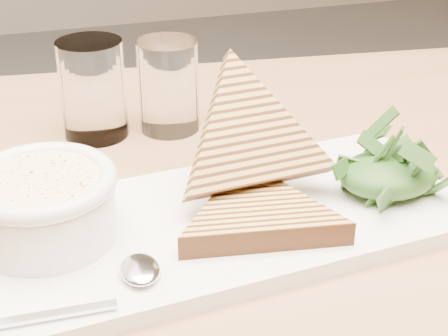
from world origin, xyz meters
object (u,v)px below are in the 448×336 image
object	(u,v)px
platter	(231,221)
soup_bowl	(45,213)
table_top	(185,253)
glass_far	(168,86)
glass_near	(93,89)

from	to	relation	value
platter	soup_bowl	bearing A→B (deg)	175.65
table_top	soup_bowl	distance (m)	0.13
soup_bowl	glass_far	xyz separation A→B (m)	(0.15, 0.21, 0.01)
glass_far	soup_bowl	bearing A→B (deg)	-126.11
table_top	glass_near	size ratio (longest dim) A/B	11.70
table_top	soup_bowl	bearing A→B (deg)	176.36
soup_bowl	platter	bearing A→B (deg)	-4.35
table_top	soup_bowl	xyz separation A→B (m)	(-0.11, 0.01, 0.06)
soup_bowl	table_top	bearing A→B (deg)	-3.64
table_top	glass_near	distance (m)	0.24
glass_near	glass_far	xyz separation A→B (m)	(0.08, -0.01, -0.00)
platter	glass_far	xyz separation A→B (m)	(-0.00, 0.22, 0.04)
soup_bowl	glass_near	xyz separation A→B (m)	(0.07, 0.21, 0.02)
table_top	glass_near	world-z (taller)	glass_near
soup_bowl	glass_near	world-z (taller)	glass_near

